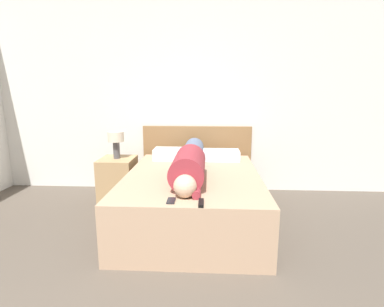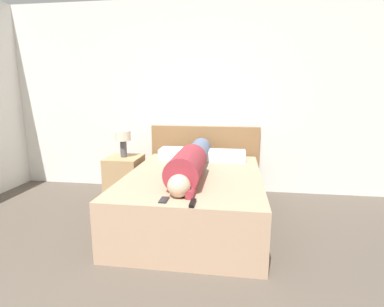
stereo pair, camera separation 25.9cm
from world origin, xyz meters
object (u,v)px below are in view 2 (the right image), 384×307
at_px(nightstand, 125,178).
at_px(tv_remote, 193,203).
at_px(person_lying, 191,161).
at_px(cell_phone, 164,200).
at_px(pillow_near_headboard, 180,154).
at_px(table_lamp, 123,139).
at_px(bed, 194,198).
at_px(pillow_second, 226,156).

bearing_deg(nightstand, tv_remote, -52.30).
distance_m(person_lying, cell_phone, 0.82).
xyz_separation_m(person_lying, tv_remote, (0.14, -0.85, -0.13)).
bearing_deg(pillow_near_headboard, table_lamp, -168.34).
distance_m(nightstand, tv_remote, 1.81).
relative_size(pillow_near_headboard, cell_phone, 3.90).
relative_size(bed, tv_remote, 12.72).
relative_size(bed, cell_phone, 14.67).
relative_size(table_lamp, pillow_near_headboard, 0.67).
distance_m(table_lamp, pillow_second, 1.32).
bearing_deg(nightstand, cell_phone, -57.91).
bearing_deg(cell_phone, nightstand, 122.09).
xyz_separation_m(bed, tv_remote, (0.11, -0.87, 0.28)).
relative_size(bed, pillow_second, 3.96).
xyz_separation_m(pillow_near_headboard, pillow_second, (0.59, 0.00, -0.01)).
height_order(nightstand, table_lamp, table_lamp).
xyz_separation_m(pillow_second, tv_remote, (-0.20, -1.56, -0.05)).
distance_m(nightstand, pillow_second, 1.34).
bearing_deg(nightstand, bed, -28.88).
distance_m(bed, tv_remote, 0.92).
xyz_separation_m(pillow_near_headboard, tv_remote, (0.39, -1.56, -0.06)).
bearing_deg(pillow_near_headboard, nightstand, -168.34).
distance_m(table_lamp, person_lying, 1.12).
distance_m(nightstand, pillow_near_headboard, 0.79).
relative_size(person_lying, cell_phone, 13.25).
distance_m(pillow_near_headboard, tv_remote, 1.61).
bearing_deg(pillow_second, tv_remote, -97.45).
bearing_deg(tv_remote, cell_phone, 167.50).
height_order(bed, cell_phone, cell_phone).
height_order(table_lamp, pillow_second, table_lamp).
xyz_separation_m(bed, pillow_near_headboard, (-0.28, 0.69, 0.34)).
distance_m(table_lamp, tv_remote, 1.81).
bearing_deg(table_lamp, nightstand, 104.04).
relative_size(nightstand, tv_remote, 3.81).
relative_size(bed, pillow_near_headboard, 3.76).
bearing_deg(bed, pillow_second, 65.35).
distance_m(bed, person_lying, 0.41).
bearing_deg(tv_remote, pillow_second, 82.55).
relative_size(nightstand, cell_phone, 4.40).
bearing_deg(nightstand, person_lying, -30.37).
height_order(person_lying, pillow_second, person_lying).
distance_m(bed, table_lamp, 1.25).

